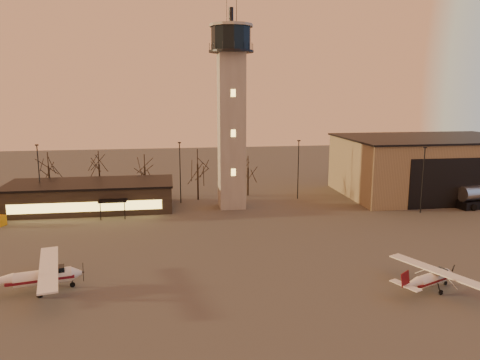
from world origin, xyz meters
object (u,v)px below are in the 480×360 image
object	(u,v)px
hangar	(429,166)
terminal	(91,196)
control_tower	(231,104)
cessna_front	(433,280)
cessna_rear	(45,279)

from	to	relation	value
hangar	terminal	world-z (taller)	hangar
control_tower	terminal	size ratio (longest dim) A/B	1.28
terminal	cessna_front	world-z (taller)	terminal
control_tower	cessna_rear	size ratio (longest dim) A/B	2.70
terminal	cessna_front	distance (m)	51.37
terminal	hangar	bearing A→B (deg)	1.97
terminal	cessna_rear	world-z (taller)	terminal
control_tower	hangar	size ratio (longest dim) A/B	1.07
control_tower	terminal	world-z (taller)	control_tower
control_tower	cessna_front	distance (m)	40.22
cessna_front	hangar	bearing A→B (deg)	37.11
hangar	terminal	xyz separation A→B (m)	(-57.99, -2.00, -3.00)
control_tower	cessna_rear	distance (m)	39.19
terminal	cessna_rear	distance (m)	31.06
control_tower	terminal	xyz separation A→B (m)	(-21.99, 1.98, -14.17)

